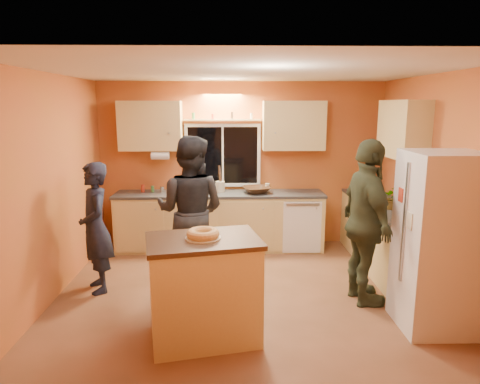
{
  "coord_description": "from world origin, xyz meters",
  "views": [
    {
      "loc": [
        -0.2,
        -4.81,
        2.23
      ],
      "look_at": [
        -0.06,
        0.4,
        1.17
      ],
      "focal_mm": 32.0,
      "sensor_mm": 36.0,
      "label": 1
    }
  ],
  "objects_px": {
    "island": "(204,288)",
    "person_right": "(366,223)",
    "refrigerator": "(440,242)",
    "person_center": "(190,211)",
    "person_left": "(96,228)"
  },
  "relations": [
    {
      "from": "island",
      "to": "person_right",
      "type": "distance_m",
      "value": 1.98
    },
    {
      "from": "refrigerator",
      "to": "person_center",
      "type": "height_order",
      "value": "person_center"
    },
    {
      "from": "refrigerator",
      "to": "island",
      "type": "xyz_separation_m",
      "value": [
        -2.33,
        -0.18,
        -0.39
      ]
    },
    {
      "from": "island",
      "to": "person_left",
      "type": "relative_size",
      "value": 0.74
    },
    {
      "from": "island",
      "to": "person_center",
      "type": "bearing_deg",
      "value": 88.17
    },
    {
      "from": "person_left",
      "to": "person_center",
      "type": "distance_m",
      "value": 1.15
    },
    {
      "from": "island",
      "to": "person_right",
      "type": "xyz_separation_m",
      "value": [
        1.78,
        0.75,
        0.43
      ]
    },
    {
      "from": "person_right",
      "to": "island",
      "type": "bearing_deg",
      "value": 107.55
    },
    {
      "from": "person_center",
      "to": "person_right",
      "type": "relative_size",
      "value": 1.0
    },
    {
      "from": "island",
      "to": "person_right",
      "type": "bearing_deg",
      "value": 10.89
    },
    {
      "from": "person_center",
      "to": "person_right",
      "type": "distance_m",
      "value": 2.11
    },
    {
      "from": "refrigerator",
      "to": "person_left",
      "type": "xyz_separation_m",
      "value": [
        -3.7,
        0.97,
        -0.11
      ]
    },
    {
      "from": "person_left",
      "to": "person_right",
      "type": "bearing_deg",
      "value": 56.71
    },
    {
      "from": "person_right",
      "to": "person_center",
      "type": "bearing_deg",
      "value": 67.84
    },
    {
      "from": "person_center",
      "to": "refrigerator",
      "type": "bearing_deg",
      "value": 169.91
    }
  ]
}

